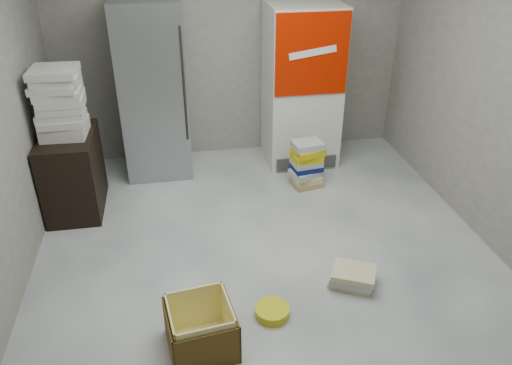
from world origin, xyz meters
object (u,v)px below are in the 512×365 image
object	(u,v)px
wood_shelf	(73,173)
cardboard_box	(201,331)
coke_cooler	(302,86)
phonebook_stack_main	(307,164)
steel_fridge	(153,90)

from	to	relation	value
wood_shelf	cardboard_box	world-z (taller)	wood_shelf
coke_cooler	wood_shelf	xyz separation A→B (m)	(-2.48, -0.72, -0.50)
coke_cooler	phonebook_stack_main	size ratio (longest dim) A/B	3.47
coke_cooler	phonebook_stack_main	world-z (taller)	coke_cooler
coke_cooler	wood_shelf	distance (m)	2.63
steel_fridge	wood_shelf	distance (m)	1.23
cardboard_box	phonebook_stack_main	bearing A→B (deg)	50.49
coke_cooler	wood_shelf	size ratio (longest dim) A/B	2.25
wood_shelf	cardboard_box	distance (m)	2.33
steel_fridge	cardboard_box	bearing A→B (deg)	-84.83
cardboard_box	steel_fridge	bearing A→B (deg)	87.62
steel_fridge	phonebook_stack_main	size ratio (longest dim) A/B	3.67
wood_shelf	phonebook_stack_main	size ratio (longest dim) A/B	1.54
phonebook_stack_main	cardboard_box	xyz separation A→B (m)	(-1.31, -2.10, -0.11)
steel_fridge	wood_shelf	size ratio (longest dim) A/B	2.37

